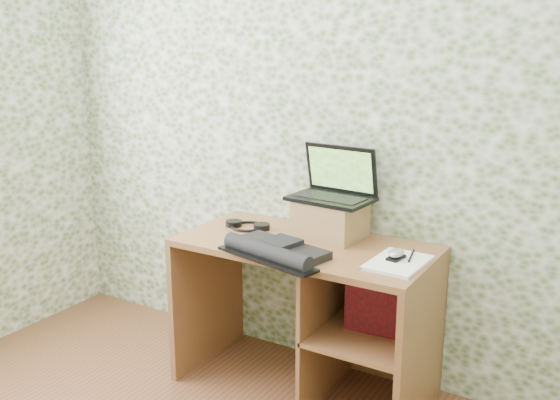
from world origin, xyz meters
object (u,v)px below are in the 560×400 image
Objects in this scene: laptop at (335,187)px; notepad at (398,263)px; keyboard at (275,250)px; desk at (322,297)px; riser at (330,219)px.

notepad is (0.42, -0.23, -0.23)m from laptop.
notepad is at bearing 32.25° from keyboard.
keyboard is (-0.11, -0.25, 0.29)m from desk.
notepad is at bearing -10.91° from desk.
riser is 0.75× the size of laptop.
keyboard is at bearing -158.29° from notepad.
laptop is at bearing 153.40° from notepad.
riser is at bearing 100.21° from desk.
keyboard is at bearing -103.39° from riser.
desk is 3.00× the size of laptop.
desk is at bearing 79.83° from keyboard.
desk is 0.49m from notepad.
laptop is 1.32× the size of notepad.
desk is 0.40m from keyboard.
notepad is (0.40, -0.08, 0.28)m from desk.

